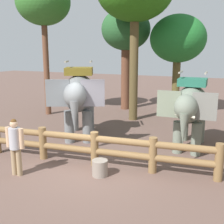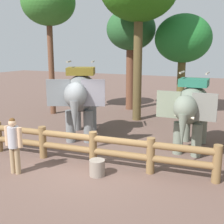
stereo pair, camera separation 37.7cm
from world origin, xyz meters
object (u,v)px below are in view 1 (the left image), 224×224
elephant_center (190,107)px  tree_back_center (43,3)px  log_fence (95,146)px  elephant_near_left (79,95)px  tree_deep_back (126,32)px  tree_far_right (178,40)px  feed_bucket (100,168)px  tourist_woman_in_black (15,143)px

elephant_center → tree_back_center: 9.36m
log_fence → elephant_near_left: elephant_near_left is taller
tree_back_center → tree_deep_back: 4.68m
tree_deep_back → elephant_near_left: bearing=-86.6°
log_fence → tree_far_right: 8.79m
log_fence → elephant_center: 3.69m
elephant_center → feed_bucket: (-1.92, -3.26, -1.31)m
elephant_near_left → elephant_center: elephant_near_left is taller
feed_bucket → tree_deep_back: bearing=106.5°
tree_back_center → feed_bucket: bearing=-44.7°
log_fence → tree_far_right: (0.81, 8.09, 3.35)m
log_fence → elephant_near_left: (-1.81, 2.27, 1.11)m
tourist_woman_in_black → tree_deep_back: (-0.48, 9.81, 3.49)m
elephant_center → tourist_woman_in_black: 5.86m
tourist_woman_in_black → tree_back_center: size_ratio=0.23×
log_fence → elephant_near_left: bearing=128.6°
feed_bucket → log_fence: bearing=127.6°
tree_back_center → tree_far_right: size_ratio=1.33×
log_fence → feed_bucket: log_fence is taller
tree_back_center → feed_bucket: tree_back_center is taller
tree_far_right → elephant_near_left: bearing=-114.2°
tree_deep_back → tree_back_center: bearing=-138.4°
elephant_near_left → tree_far_right: (2.62, 5.82, 2.24)m
elephant_center → tree_far_right: 6.17m
elephant_near_left → log_fence: bearing=-51.4°
elephant_near_left → tree_deep_back: bearing=93.4°
tourist_woman_in_black → tree_deep_back: bearing=92.8°
tree_deep_back → feed_bucket: 10.21m
tree_far_right → tree_back_center: bearing=-156.4°
log_fence → feed_bucket: bearing=-52.4°
log_fence → elephant_center: bearing=47.8°
log_fence → tree_deep_back: bearing=104.7°
elephant_center → feed_bucket: size_ratio=6.91×
feed_bucket → elephant_near_left: bearing=128.4°
log_fence → feed_bucket: (0.48, -0.62, -0.38)m
tourist_woman_in_black → tree_far_right: 10.37m
tree_deep_back → feed_bucket: bearing=-73.5°
tourist_woman_in_black → feed_bucket: tourist_woman_in_black is taller
elephant_near_left → feed_bucket: size_ratio=7.84×
log_fence → tree_far_right: size_ratio=1.40×
tourist_woman_in_black → tree_far_right: (2.50, 9.60, 3.01)m
elephant_near_left → tree_far_right: tree_far_right is taller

